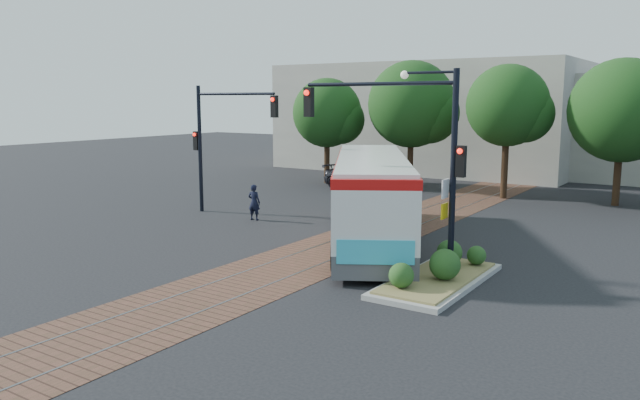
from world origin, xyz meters
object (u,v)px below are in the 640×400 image
(signal_pole_left, at_px, (217,132))
(officer, at_px, (254,202))
(parked_car, at_px, (357,178))
(city_bus, at_px, (371,194))
(traffic_island, at_px, (440,272))
(signal_pole_main, at_px, (414,140))

(signal_pole_left, relative_size, officer, 3.71)
(signal_pole_left, xyz_separation_m, parked_car, (1.34, 10.71, -3.18))
(city_bus, xyz_separation_m, traffic_island, (4.38, -3.77, -1.48))
(city_bus, distance_m, traffic_island, 5.96)
(traffic_island, xyz_separation_m, officer, (-10.75, 4.54, 0.48))
(signal_pole_main, xyz_separation_m, signal_pole_left, (-12.23, 4.80, -0.29))
(traffic_island, distance_m, signal_pole_main, 3.95)
(signal_pole_main, height_order, signal_pole_left, signal_pole_main)
(traffic_island, distance_m, signal_pole_left, 14.50)
(signal_pole_left, bearing_deg, city_bus, -7.28)
(signal_pole_main, height_order, parked_car, signal_pole_main)
(city_bus, relative_size, parked_car, 2.49)
(signal_pole_left, distance_m, parked_car, 11.26)
(signal_pole_left, bearing_deg, traffic_island, -20.36)
(city_bus, xyz_separation_m, parked_car, (-7.47, 11.84, -1.13))
(city_bus, height_order, traffic_island, city_bus)
(signal_pole_main, relative_size, signal_pole_left, 1.00)
(traffic_island, bearing_deg, city_bus, 139.28)
(traffic_island, distance_m, parked_car, 19.60)
(officer, xyz_separation_m, parked_car, (-1.10, 11.07, -0.12))
(officer, relative_size, parked_car, 0.34)
(signal_pole_left, height_order, officer, signal_pole_left)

